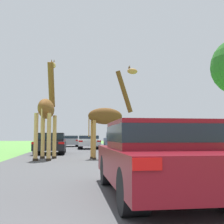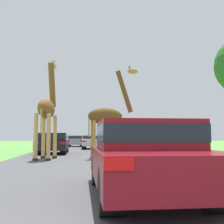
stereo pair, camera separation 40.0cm
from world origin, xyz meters
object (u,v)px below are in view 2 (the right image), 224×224
object	(u,v)px
car_lead_maroon	(145,155)
car_far_ahead	(75,141)
giraffe_companion	(47,110)
car_verge_right	(121,141)
car_queue_left	(53,142)
giraffe_near_road	(108,116)
car_queue_right	(92,141)

from	to	relation	value
car_lead_maroon	car_far_ahead	xyz separation A→B (m)	(-1.92, 27.35, -0.07)
giraffe_companion	car_verge_right	size ratio (longest dim) A/B	1.22
car_lead_maroon	car_queue_left	distance (m)	14.02
car_queue_left	car_far_ahead	bearing A→B (deg)	85.23
giraffe_companion	car_lead_maroon	xyz separation A→B (m)	(2.90, -8.86, -1.67)
car_verge_right	giraffe_near_road	bearing A→B (deg)	-102.58
giraffe_companion	car_lead_maroon	bearing A→B (deg)	-65.72
car_verge_right	car_lead_maroon	bearing A→B (deg)	-96.32
car_lead_maroon	car_queue_right	size ratio (longest dim) A/B	1.03
car_far_ahead	car_verge_right	xyz separation A→B (m)	(3.74, -10.89, 0.12)
car_verge_right	giraffe_companion	bearing A→B (deg)	-121.87
car_lead_maroon	car_queue_right	xyz separation A→B (m)	(-0.22, 20.84, -0.04)
car_queue_right	car_queue_left	distance (m)	7.70
giraffe_near_road	car_verge_right	world-z (taller)	giraffe_near_road
giraffe_companion	car_far_ahead	xyz separation A→B (m)	(0.98, 18.49, -1.74)
car_lead_maroon	car_far_ahead	distance (m)	27.42
car_verge_right	car_queue_right	bearing A→B (deg)	115.03
giraffe_companion	car_queue_right	xyz separation A→B (m)	(2.68, 11.98, -1.72)
car_queue_left	car_far_ahead	distance (m)	13.72
car_lead_maroon	car_verge_right	xyz separation A→B (m)	(1.82, 16.46, 0.05)
car_queue_right	car_far_ahead	distance (m)	6.73
car_queue_right	car_verge_right	xyz separation A→B (m)	(2.05, -4.38, 0.09)
giraffe_near_road	giraffe_companion	bearing A→B (deg)	-97.99
car_queue_left	car_verge_right	world-z (taller)	car_verge_right
car_verge_right	car_far_ahead	bearing A→B (deg)	108.96
giraffe_companion	car_queue_left	bearing A→B (deg)	98.03
car_queue_left	car_far_ahead	size ratio (longest dim) A/B	1.06
giraffe_near_road	car_lead_maroon	size ratio (longest dim) A/B	1.14
giraffe_companion	car_lead_maroon	distance (m)	9.47
giraffe_companion	car_far_ahead	bearing A→B (deg)	93.11
car_queue_right	car_verge_right	world-z (taller)	car_verge_right
car_queue_left	car_lead_maroon	bearing A→B (deg)	-77.39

